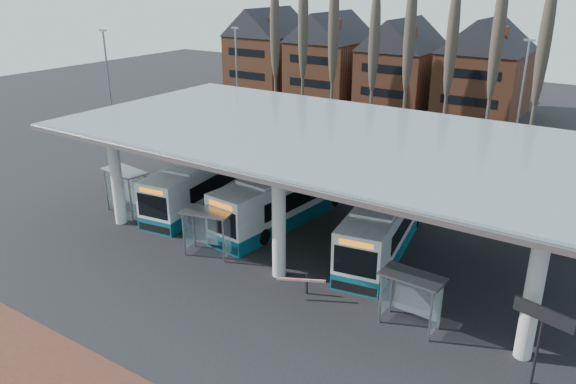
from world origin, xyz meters
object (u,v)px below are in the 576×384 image
Objects in this scene: shelter_2 at (413,288)px; bus_2 at (386,221)px; shelter_0 at (127,181)px; shelter_1 at (209,222)px; bus_0 at (208,180)px; bus_1 at (289,195)px.

bus_2 is at bearing 125.15° from shelter_2.
shelter_0 is 8.46m from shelter_1.
bus_0 reaches higher than bus_2.
bus_2 is (6.70, -0.23, -0.06)m from bus_1.
bus_0 is 12.91m from bus_2.
shelter_1 is 1.10× the size of shelter_2.
bus_1 reaches higher than bus_0.
bus_0 reaches higher than shelter_0.
bus_2 is 7.81m from shelter_2.
shelter_1 is 11.91m from shelter_2.
bus_2 is at bearing 22.84° from shelter_0.
bus_0 is 0.97× the size of bus_1.
shelter_2 is at bearing 1.19° from shelter_0.
shelter_2 is at bearing -67.09° from bus_2.
bus_2 is at bearing 3.09° from bus_1.
shelter_2 is (4.19, -6.58, 0.33)m from bus_2.
shelter_0 is (-9.32, -4.87, 0.53)m from bus_1.
shelter_1 reaches higher than shelter_2.
bus_1 is 1.03× the size of bus_2.
shelter_2 is at bearing -15.01° from shelter_1.
bus_1 reaches higher than shelter_2.
bus_0 reaches higher than shelter_1.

